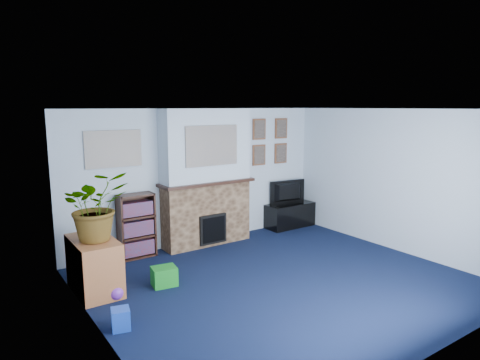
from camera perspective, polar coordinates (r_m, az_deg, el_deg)
floor at (r=6.22m, az=5.40°, el=-13.29°), size 5.00×4.50×0.01m
ceiling at (r=5.73m, az=5.79°, el=9.39°), size 5.00×4.50×0.01m
wall_back at (r=7.68m, az=-5.31°, el=0.50°), size 5.00×0.04×2.40m
wall_front at (r=4.45m, az=24.82°, el=-7.29°), size 5.00×0.04×2.40m
wall_left at (r=4.69m, az=-18.56°, el=-6.01°), size 0.04×4.50×2.40m
wall_right at (r=7.69m, az=19.96°, el=-0.04°), size 0.04×4.50×2.40m
chimney_breast at (r=7.51m, az=-4.55°, el=0.17°), size 1.72×0.50×2.40m
collage_main at (r=7.25m, az=-3.77°, el=4.59°), size 1.00×0.03×0.68m
collage_left at (r=6.97m, az=-16.52°, el=4.00°), size 0.90×0.03×0.58m
portrait_tl at (r=8.29m, az=2.57°, el=6.78°), size 0.30×0.03×0.40m
portrait_tr at (r=8.64m, az=5.49°, el=6.87°), size 0.30×0.03×0.40m
portrait_bl at (r=8.33m, az=2.54°, el=3.35°), size 0.30×0.03×0.40m
portrait_br at (r=8.67m, az=5.44°, el=3.57°), size 0.30×0.03×0.40m
tv_stand at (r=8.82m, az=6.64°, el=-4.78°), size 1.03×0.43×0.49m
television at (r=8.72m, az=6.62°, el=-1.62°), size 0.81×0.21×0.46m
bookshelf at (r=7.17m, az=-13.65°, el=-6.13°), size 0.58×0.28×1.05m
sideboard at (r=6.08m, az=-18.86°, el=-10.82°), size 0.51×0.93×0.72m
potted_plant at (r=5.82m, az=-18.70°, el=-3.28°), size 0.82×0.71×0.91m
mantel_clock at (r=7.45m, az=-4.58°, el=0.38°), size 0.11×0.07×0.16m
mantel_candle at (r=7.59m, az=-2.71°, el=0.65°), size 0.05×0.05×0.15m
mantel_teddy at (r=7.21m, az=-8.10°, el=-0.05°), size 0.14×0.14×0.14m
mantel_can at (r=7.80m, az=-0.32°, el=0.76°), size 0.06×0.06×0.12m
green_crate at (r=6.11m, az=-10.07°, el=-12.44°), size 0.36×0.31×0.26m
toy_ball at (r=5.84m, az=-16.19°, el=-14.28°), size 0.19×0.19×0.19m
toy_block at (r=5.14m, az=-15.61°, el=-17.52°), size 0.24×0.24×0.24m
toy_tube at (r=5.99m, az=-18.08°, el=-13.96°), size 0.29×0.13×0.17m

